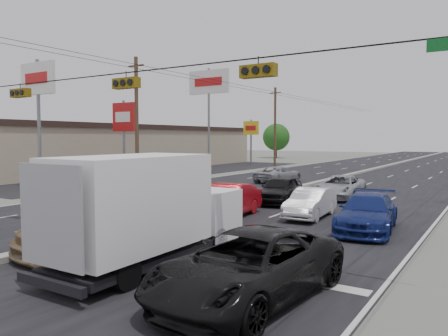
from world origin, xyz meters
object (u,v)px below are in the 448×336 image
(tan_sedan, at_px, (109,222))
(queue_car_d, at_px, (367,213))
(tree_left_far, at_px, (276,137))
(black_suv, at_px, (249,266))
(pole_sign_billboard, at_px, (209,88))
(oncoming_near, at_px, (174,184))
(utility_pole_left_c, at_px, (275,126))
(pole_sign_mid, at_px, (124,121))
(oncoming_far, at_px, (278,175))
(utility_pole_left_b, at_px, (137,119))
(red_sedan, at_px, (226,201))
(queue_car_c, at_px, (340,187))
(pole_sign_far, at_px, (251,132))
(queue_car_a, at_px, (280,190))
(queue_car_b, at_px, (310,203))
(box_truck, at_px, (148,209))
(pole_sign_near, at_px, (38,88))

(tan_sedan, xyz_separation_m, queue_car_d, (6.46, 7.25, -0.18))
(tree_left_far, height_order, black_suv, tree_left_far)
(pole_sign_billboard, relative_size, oncoming_near, 2.38)
(utility_pole_left_c, relative_size, tan_sedan, 1.64)
(pole_sign_mid, relative_size, oncoming_far, 1.50)
(utility_pole_left_b, relative_size, red_sedan, 2.19)
(utility_pole_left_c, height_order, queue_car_c, utility_pole_left_c)
(black_suv, height_order, oncoming_far, black_suv)
(pole_sign_mid, bearing_deg, oncoming_far, 13.40)
(pole_sign_far, distance_m, queue_car_a, 34.10)
(black_suv, xyz_separation_m, queue_car_b, (-2.59, 10.27, -0.10))
(pole_sign_billboard, relative_size, queue_car_b, 2.75)
(queue_car_b, bearing_deg, utility_pole_left_b, 154.24)
(tan_sedan, height_order, queue_car_c, tan_sedan)
(pole_sign_far, xyz_separation_m, queue_car_c, (20.10, -25.17, -3.73))
(pole_sign_billboard, height_order, box_truck, pole_sign_billboard)
(tan_sedan, distance_m, red_sedan, 6.72)
(pole_sign_near, xyz_separation_m, tan_sedan, (16.40, -8.79, -6.13))
(pole_sign_mid, height_order, tan_sedan, pole_sign_mid)
(tan_sedan, bearing_deg, queue_car_c, 87.78)
(utility_pole_left_b, bearing_deg, queue_car_c, -0.60)
(oncoming_near, bearing_deg, pole_sign_near, 17.45)
(red_sedan, relative_size, oncoming_far, 0.98)
(tree_left_far, bearing_deg, pole_sign_far, -73.30)
(pole_sign_far, xyz_separation_m, queue_car_b, (20.93, -32.03, -3.75))
(utility_pole_left_c, distance_m, queue_car_c, 30.48)
(pole_sign_mid, relative_size, queue_car_a, 1.59)
(queue_car_c, bearing_deg, pole_sign_near, -163.75)
(queue_car_a, bearing_deg, utility_pole_left_b, 157.79)
(queue_car_d, bearing_deg, pole_sign_near, 168.89)
(tree_left_far, bearing_deg, queue_car_c, -59.99)
(box_truck, xyz_separation_m, black_suv, (3.68, -0.74, -0.86))
(queue_car_c, bearing_deg, queue_car_a, -124.78)
(black_suv, distance_m, oncoming_near, 18.59)
(utility_pole_left_c, height_order, tan_sedan, utility_pole_left_c)
(queue_car_b, distance_m, queue_car_c, 6.91)
(utility_pole_left_c, relative_size, pole_sign_near, 1.11)
(pole_sign_far, distance_m, tan_sedan, 44.49)
(queue_car_d, bearing_deg, oncoming_near, 154.00)
(red_sedan, distance_m, oncoming_far, 16.13)
(queue_car_b, bearing_deg, pole_sign_far, 119.36)
(utility_pole_left_c, xyz_separation_m, box_truck, (16.34, -41.56, -3.49))
(pole_sign_far, relative_size, queue_car_d, 1.22)
(queue_car_d, bearing_deg, red_sedan, 177.81)
(pole_sign_far, bearing_deg, oncoming_far, -55.27)
(oncoming_far, bearing_deg, queue_car_d, 133.45)
(utility_pole_left_b, relative_size, pole_sign_near, 1.11)
(pole_sign_near, bearing_deg, queue_car_b, -0.08)
(red_sedan, height_order, oncoming_near, red_sedan)
(queue_car_b, height_order, oncoming_near, oncoming_near)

